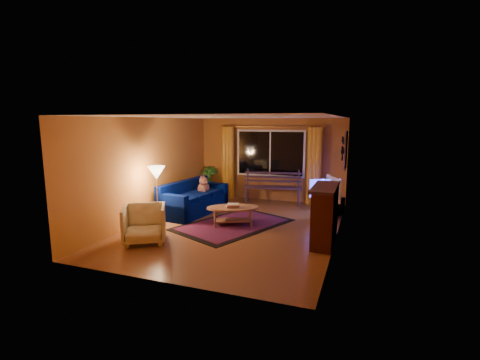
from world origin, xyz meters
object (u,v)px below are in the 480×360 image
(tv_console, at_px, (328,208))
(floor_lamp, at_px, (157,196))
(bench, at_px, (272,196))
(coffee_table, at_px, (233,216))
(sofa, at_px, (194,197))
(armchair, at_px, (144,222))

(tv_console, bearing_deg, floor_lamp, -126.10)
(bench, relative_size, coffee_table, 1.39)
(floor_lamp, relative_size, coffee_table, 1.14)
(sofa, height_order, tv_console, sofa)
(bench, height_order, coffee_table, bench)
(bench, height_order, sofa, sofa)
(floor_lamp, xyz_separation_m, tv_console, (3.68, 2.12, -0.47))
(armchair, bearing_deg, floor_lamp, 79.70)
(floor_lamp, bearing_deg, tv_console, 29.90)
(sofa, bearing_deg, floor_lamp, -95.58)
(bench, xyz_separation_m, armchair, (-1.56, -4.07, 0.16))
(armchair, relative_size, floor_lamp, 0.60)
(sofa, bearing_deg, armchair, -79.53)
(armchair, distance_m, coffee_table, 2.10)
(bench, relative_size, tv_console, 1.57)
(floor_lamp, height_order, coffee_table, floor_lamp)
(bench, distance_m, armchair, 4.36)
(sofa, bearing_deg, bench, 52.43)
(bench, distance_m, sofa, 2.39)
(sofa, height_order, floor_lamp, floor_lamp)
(tv_console, bearing_deg, bench, 177.79)
(sofa, xyz_separation_m, tv_console, (3.39, 0.85, -0.20))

